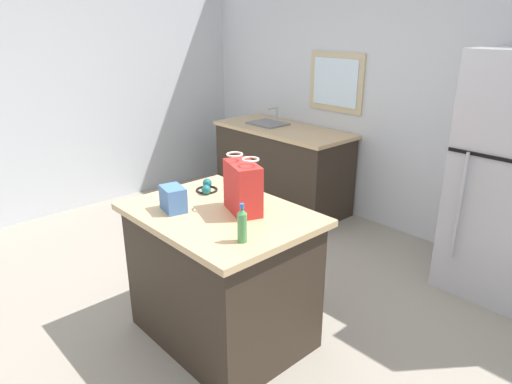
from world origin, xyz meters
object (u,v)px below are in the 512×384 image
at_px(shopping_bag, 243,187).
at_px(ear_defenders, 207,188).
at_px(kitchen_island, 222,275).
at_px(small_box, 173,199).
at_px(bottle, 242,225).

relative_size(shopping_bag, ear_defenders, 1.67).
height_order(kitchen_island, ear_defenders, ear_defenders).
relative_size(kitchen_island, small_box, 6.68).
relative_size(kitchen_island, bottle, 5.31).
bearing_deg(kitchen_island, shopping_bag, 46.46).
bearing_deg(kitchen_island, bottle, -22.54).
distance_m(shopping_bag, ear_defenders, 0.47).
bearing_deg(small_box, bottle, 2.89).
xyz_separation_m(bottle, ear_defenders, (-0.75, 0.33, -0.07)).
distance_m(kitchen_island, small_box, 0.59).
bearing_deg(shopping_bag, kitchen_island, -133.54).
distance_m(kitchen_island, ear_defenders, 0.60).
bearing_deg(bottle, small_box, -177.11).
bearing_deg(small_box, shopping_bag, 45.20).
bearing_deg(shopping_bag, small_box, -134.80).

